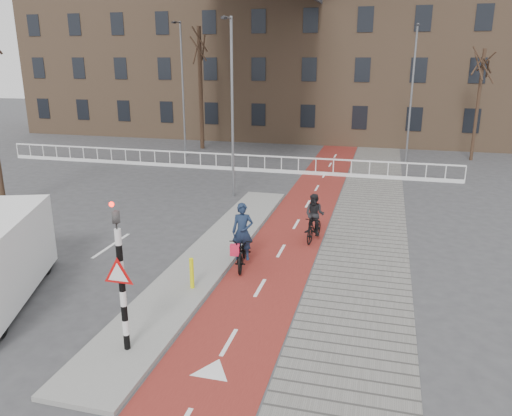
# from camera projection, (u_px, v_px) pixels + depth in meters

# --- Properties ---
(ground) EXTENTS (120.00, 120.00, 0.00)m
(ground) POSITION_uv_depth(u_px,v_px,m) (186.00, 314.00, 13.08)
(ground) COLOR #38383A
(ground) RESTS_ON ground
(bike_lane) EXTENTS (2.50, 60.00, 0.01)m
(bike_lane) POSITION_uv_depth(u_px,v_px,m) (304.00, 210.00, 21.98)
(bike_lane) COLOR maroon
(bike_lane) RESTS_ON ground
(sidewalk) EXTENTS (3.00, 60.00, 0.01)m
(sidewalk) POSITION_uv_depth(u_px,v_px,m) (369.00, 215.00, 21.30)
(sidewalk) COLOR slate
(sidewalk) RESTS_ON ground
(curb_island) EXTENTS (1.80, 16.00, 0.12)m
(curb_island) POSITION_uv_depth(u_px,v_px,m) (212.00, 254.00, 16.93)
(curb_island) COLOR gray
(curb_island) RESTS_ON ground
(traffic_signal) EXTENTS (0.80, 0.80, 3.68)m
(traffic_signal) POSITION_uv_depth(u_px,v_px,m) (121.00, 273.00, 10.77)
(traffic_signal) COLOR black
(traffic_signal) RESTS_ON curb_island
(bollard) EXTENTS (0.12, 0.12, 0.91)m
(bollard) POSITION_uv_depth(u_px,v_px,m) (192.00, 273.00, 14.19)
(bollard) COLOR yellow
(bollard) RESTS_ON curb_island
(cyclist_near) EXTENTS (1.06, 2.12, 2.09)m
(cyclist_near) POSITION_uv_depth(u_px,v_px,m) (243.00, 245.00, 15.90)
(cyclist_near) COLOR black
(cyclist_near) RESTS_ON bike_lane
(cyclist_far) EXTENTS (0.82, 1.66, 1.76)m
(cyclist_far) POSITION_uv_depth(u_px,v_px,m) (314.00, 222.00, 18.13)
(cyclist_far) COLOR black
(cyclist_far) RESTS_ON bike_lane
(railing) EXTENTS (28.00, 0.10, 0.99)m
(railing) POSITION_uv_depth(u_px,v_px,m) (216.00, 164.00, 29.94)
(railing) COLOR silver
(railing) RESTS_ON ground
(townhouse_row) EXTENTS (46.00, 10.00, 15.90)m
(townhouse_row) POSITION_uv_depth(u_px,v_px,m) (296.00, 40.00, 41.17)
(townhouse_row) COLOR #7F6047
(townhouse_row) RESTS_ON ground
(tree_mid) EXTENTS (0.30, 0.30, 8.54)m
(tree_mid) POSITION_uv_depth(u_px,v_px,m) (201.00, 89.00, 35.68)
(tree_mid) COLOR black
(tree_mid) RESTS_ON ground
(tree_right) EXTENTS (0.20, 0.20, 6.99)m
(tree_right) POSITION_uv_depth(u_px,v_px,m) (478.00, 106.00, 31.68)
(tree_right) COLOR black
(tree_right) RESTS_ON ground
(streetlight_near) EXTENTS (0.12, 0.12, 8.20)m
(streetlight_near) POSITION_uv_depth(u_px,v_px,m) (232.00, 111.00, 22.98)
(streetlight_near) COLOR slate
(streetlight_near) RESTS_ON ground
(streetlight_left) EXTENTS (0.12, 0.12, 8.67)m
(streetlight_left) POSITION_uv_depth(u_px,v_px,m) (183.00, 91.00, 32.88)
(streetlight_left) COLOR slate
(streetlight_left) RESTS_ON ground
(streetlight_right) EXTENTS (0.12, 0.12, 8.38)m
(streetlight_right) POSITION_uv_depth(u_px,v_px,m) (411.00, 96.00, 30.34)
(streetlight_right) COLOR slate
(streetlight_right) RESTS_ON ground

